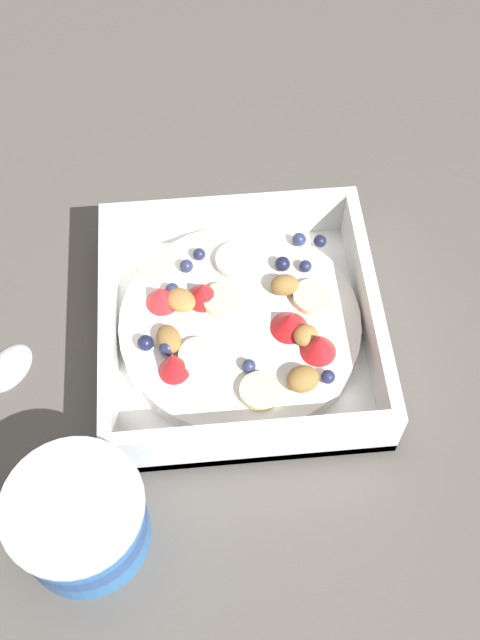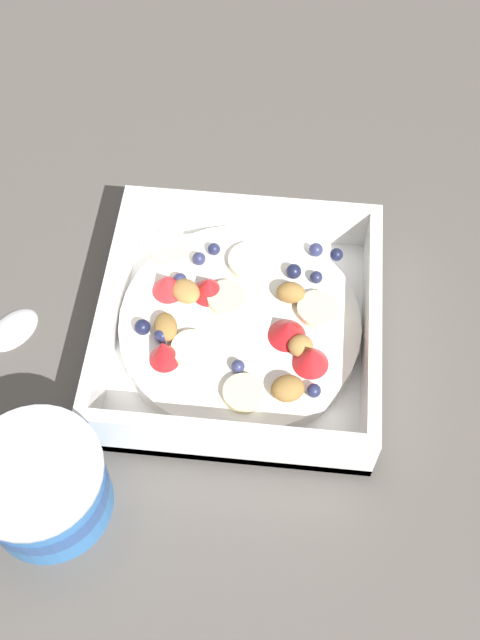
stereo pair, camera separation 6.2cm
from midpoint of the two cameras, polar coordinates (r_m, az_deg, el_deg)
name	(u,v)px [view 2 (the right image)]	position (r m, az deg, el deg)	size (l,w,h in m)	color
ground_plane	(224,349)	(0.64, 1.56, -2.36)	(2.40, 2.40, 0.00)	#56514C
fruit_bowl	(240,327)	(0.62, 2.79, -0.74)	(0.22, 0.22, 0.06)	white
yogurt_cup	(42,487)	(0.56, -11.35, -12.32)	(0.10, 0.10, 0.07)	#3370B7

